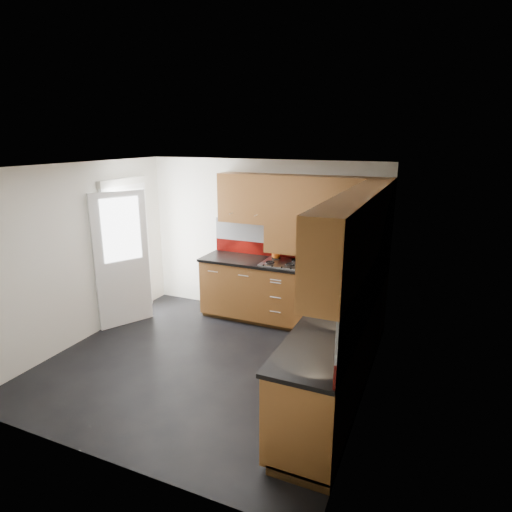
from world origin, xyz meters
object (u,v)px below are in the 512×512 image
at_px(gas_hob, 283,263).
at_px(toaster, 305,259).
at_px(utensil_pot, 276,253).
at_px(food_processor, 361,273).

relative_size(gas_hob, toaster, 2.16).
xyz_separation_m(utensil_pot, food_processor, (1.35, -0.56, 0.03)).
xyz_separation_m(gas_hob, utensil_pot, (-0.17, 0.18, 0.08)).
height_order(gas_hob, toaster, toaster).
bearing_deg(gas_hob, toaster, 17.67).
bearing_deg(gas_hob, utensil_pot, 134.40).
distance_m(utensil_pot, food_processor, 1.46).
height_order(toaster, food_processor, food_processor).
height_order(gas_hob, utensil_pot, utensil_pot).
bearing_deg(utensil_pot, food_processor, -22.67).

